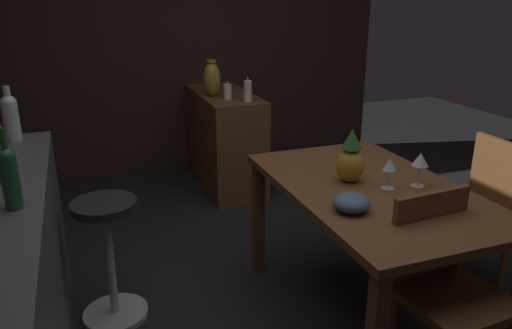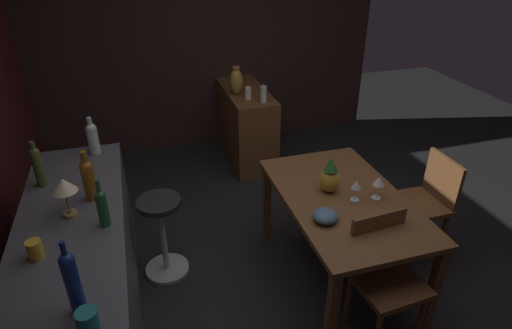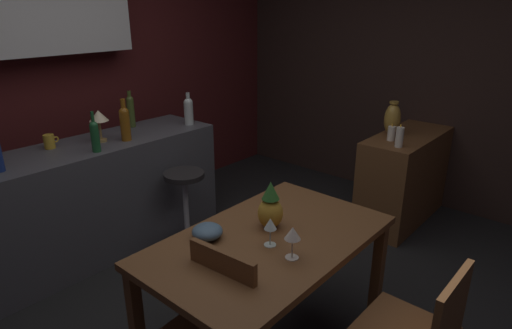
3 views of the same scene
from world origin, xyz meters
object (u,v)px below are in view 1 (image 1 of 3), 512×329
(pillar_candle_tall, at_px, (228,92))
(vase_brass, at_px, (212,79))
(wine_bottle_green, at_px, (9,175))
(pillar_candle_short, at_px, (248,91))
(fruit_bowl, at_px, (351,203))
(bar_stool, at_px, (110,257))
(wine_bottle_clear, at_px, (11,116))
(wine_glass_left, at_px, (390,166))
(pineapple_centerpiece, at_px, (351,159))
(wine_glass_right, at_px, (420,161))
(chair_near_window, at_px, (443,285))
(dining_table, at_px, (371,203))
(chair_by_doorway, at_px, (477,203))
(sideboard_cabinet, at_px, (224,139))

(pillar_candle_tall, relative_size, vase_brass, 0.50)
(wine_bottle_green, relative_size, pillar_candle_tall, 2.00)
(wine_bottle_green, height_order, vase_brass, wine_bottle_green)
(pillar_candle_tall, distance_m, pillar_candle_short, 0.18)
(pillar_candle_tall, bearing_deg, fruit_bowl, 177.81)
(pillar_candle_tall, xyz_separation_m, pillar_candle_short, (-0.13, -0.12, 0.02))
(wine_bottle_green, distance_m, pillar_candle_short, 2.33)
(vase_brass, bearing_deg, fruit_bowl, -180.00)
(fruit_bowl, height_order, wine_bottle_green, wine_bottle_green)
(bar_stool, xyz_separation_m, pillar_candle_short, (1.25, -1.19, 0.55))
(fruit_bowl, relative_size, wine_bottle_clear, 0.58)
(wine_glass_left, distance_m, fruit_bowl, 0.34)
(pineapple_centerpiece, height_order, fruit_bowl, pineapple_centerpiece)
(wine_glass_right, bearing_deg, wine_bottle_clear, 62.91)
(chair_near_window, bearing_deg, wine_bottle_clear, 50.83)
(dining_table, relative_size, chair_by_doorway, 1.57)
(pineapple_centerpiece, relative_size, pillar_candle_tall, 1.83)
(dining_table, height_order, wine_glass_left, wine_glass_left)
(fruit_bowl, xyz_separation_m, wine_bottle_clear, (1.07, 1.38, 0.25))
(chair_by_doorway, bearing_deg, wine_bottle_clear, 72.48)
(wine_bottle_green, bearing_deg, sideboard_cabinet, -33.03)
(wine_bottle_green, bearing_deg, chair_near_window, -104.79)
(pillar_candle_short, bearing_deg, pillar_candle_tall, 44.12)
(chair_by_doorway, distance_m, wine_bottle_green, 2.40)
(wine_bottle_green, bearing_deg, pineapple_centerpiece, -83.21)
(fruit_bowl, relative_size, pillar_candle_tall, 1.10)
(chair_by_doorway, height_order, pillar_candle_tall, pillar_candle_tall)
(dining_table, height_order, vase_brass, vase_brass)
(chair_near_window, relative_size, pillar_candle_short, 4.50)
(dining_table, relative_size, pineapple_centerpiece, 4.94)
(bar_stool, xyz_separation_m, fruit_bowl, (-0.66, -0.98, 0.43))
(bar_stool, bearing_deg, wine_bottle_green, 149.05)
(dining_table, relative_size, wine_glass_left, 8.76)
(wine_glass_right, relative_size, pillar_candle_tall, 1.14)
(sideboard_cabinet, bearing_deg, dining_table, -176.81)
(pillar_candle_tall, bearing_deg, dining_table, -174.82)
(bar_stool, bearing_deg, wine_glass_left, -111.39)
(pillar_candle_tall, bearing_deg, wine_bottle_green, 144.08)
(sideboard_cabinet, xyz_separation_m, wine_glass_right, (-2.19, -0.32, 0.46))
(chair_by_doorway, distance_m, bar_stool, 2.05)
(sideboard_cabinet, bearing_deg, wine_glass_right, -171.59)
(chair_near_window, distance_m, vase_brass, 2.56)
(dining_table, relative_size, vase_brass, 4.52)
(chair_near_window, height_order, bar_stool, chair_near_window)
(sideboard_cabinet, bearing_deg, wine_bottle_green, 146.97)
(bar_stool, distance_m, pillar_candle_tall, 1.82)
(bar_stool, distance_m, vase_brass, 1.93)
(pineapple_centerpiece, bearing_deg, sideboard_cabinet, 1.36)
(pineapple_centerpiece, relative_size, wine_bottle_clear, 0.96)
(pillar_candle_tall, bearing_deg, sideboard_cabinet, -9.28)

